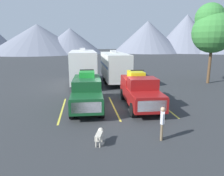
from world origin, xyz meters
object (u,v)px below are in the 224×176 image
Objects in this scene: pickup_truck_b at (140,90)px; camper_trailer_b at (115,66)px; pickup_truck_a at (87,91)px; person_a at (162,121)px; dog at (99,135)px; camper_trailer_a at (83,65)px.

camper_trailer_b is at bearing 92.87° from pickup_truck_b.
pickup_truck_a is 3.52× the size of person_a.
pickup_truck_a is 6.00× the size of dog.
dog is (0.66, -13.87, -1.63)m from camper_trailer_a.
camper_trailer_b is 14.68m from dog.
person_a is at bearing -89.71° from camper_trailer_b.
camper_trailer_a is (-4.01, 8.58, 0.88)m from pickup_truck_b.
pickup_truck_a is at bearing 94.43° from dog.
pickup_truck_b is at bearing -64.95° from camper_trailer_a.
pickup_truck_a is at bearing -88.38° from camper_trailer_a.
camper_trailer_a is at bearing 115.05° from pickup_truck_b.
camper_trailer_a is 14.41m from person_a.
pickup_truck_a is 0.65× the size of camper_trailer_a.
person_a is 3.01m from dog.
camper_trailer_b reaches higher than dog.
pickup_truck_a is 9.41m from camper_trailer_b.
camper_trailer_b is 14.39m from person_a.
dog is (-2.97, 0.04, -0.51)m from person_a.
camper_trailer_b is (3.56, 0.45, -0.14)m from camper_trailer_a.
pickup_truck_a is 5.61m from dog.
camper_trailer_b reaches higher than pickup_truck_b.
pickup_truck_a is at bearing 176.21° from pickup_truck_b.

